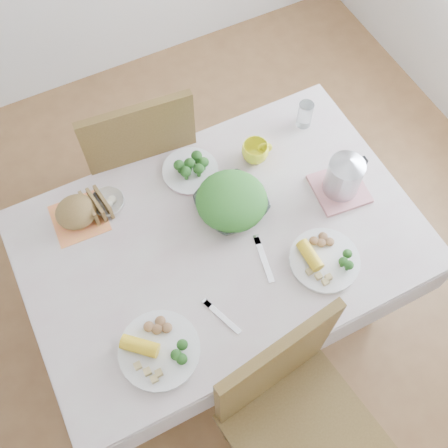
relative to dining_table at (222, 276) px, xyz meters
name	(u,v)px	position (x,y,z in m)	size (l,w,h in m)	color
floor	(222,305)	(0.00, 0.00, -0.38)	(3.60, 3.60, 0.00)	brown
dining_table	(222,276)	(0.00, 0.00, 0.00)	(1.40, 0.90, 0.75)	brown
tablecloth	(222,238)	(0.00, 0.00, 0.38)	(1.50, 1.00, 0.01)	beige
chair_near	(303,436)	(-0.04, -0.74, 0.09)	(0.48, 0.48, 1.07)	brown
chair_far	(139,158)	(-0.10, 0.70, 0.09)	(0.48, 0.48, 1.06)	brown
salad_bowl	(231,205)	(0.09, 0.10, 0.42)	(0.26, 0.26, 0.06)	white
dinner_plate_left	(159,350)	(-0.39, -0.30, 0.40)	(0.28, 0.28, 0.02)	white
dinner_plate_right	(324,260)	(0.30, -0.26, 0.40)	(0.27, 0.27, 0.02)	white
broccoli_plate	(190,171)	(0.02, 0.33, 0.40)	(0.23, 0.23, 0.02)	beige
napkin	(79,218)	(-0.46, 0.33, 0.39)	(0.20, 0.20, 0.00)	#FF914D
bread_loaf	(76,211)	(-0.46, 0.33, 0.45)	(0.16, 0.15, 0.10)	brown
fruit_bowl	(108,203)	(-0.34, 0.33, 0.41)	(0.13, 0.13, 0.04)	white
yellow_mug	(255,152)	(0.29, 0.27, 0.43)	(0.11, 0.11, 0.09)	yellow
glass_tumbler	(305,114)	(0.56, 0.34, 0.45)	(0.06, 0.06, 0.12)	white
pink_tray	(339,189)	(0.52, -0.02, 0.40)	(0.20, 0.20, 0.02)	#D38185
electric_kettle	(345,173)	(0.52, -0.02, 0.51)	(0.14, 0.14, 0.19)	#B2B5BA
fork_left	(222,317)	(-0.14, -0.28, 0.39)	(0.02, 0.17, 0.00)	silver
fork_right	(264,259)	(0.10, -0.16, 0.39)	(0.02, 0.19, 0.00)	silver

